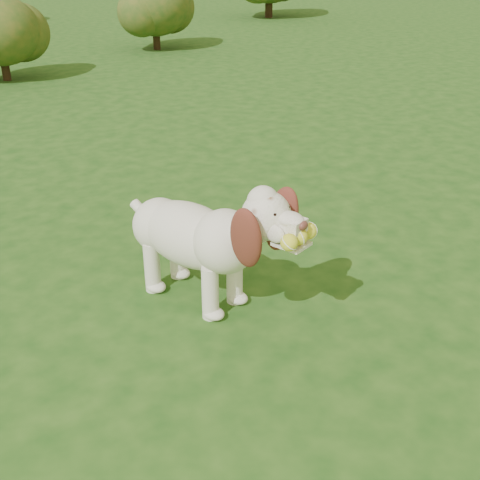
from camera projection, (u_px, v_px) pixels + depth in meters
ground at (133, 277)px, 4.11m from camera, size 80.00×80.00×0.00m
dog at (204, 234)px, 3.62m from camera, size 0.77×1.34×0.90m
shrub_d at (155, 5)px, 12.11m from camera, size 1.43×1.43×1.48m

